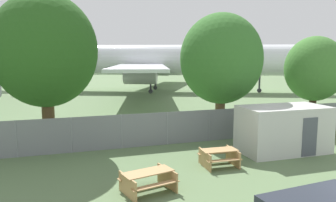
# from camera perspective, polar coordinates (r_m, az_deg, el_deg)

# --- Properties ---
(perimeter_fence) EXTENTS (56.07, 0.07, 1.83)m
(perimeter_fence) POSITION_cam_1_polar(r_m,az_deg,el_deg) (19.06, 7.18, -4.23)
(perimeter_fence) COLOR gray
(perimeter_fence) RESTS_ON ground
(airplane) EXTENTS (45.33, 37.47, 12.50)m
(airplane) POSITION_cam_1_polar(r_m,az_deg,el_deg) (44.84, -0.80, 7.07)
(airplane) COLOR silver
(airplane) RESTS_ON ground
(portable_cabin) EXTENTS (4.43, 2.36, 2.36)m
(portable_cabin) POSITION_cam_1_polar(r_m,az_deg,el_deg) (17.73, 19.42, -4.66)
(portable_cabin) COLOR silver
(portable_cabin) RESTS_ON ground
(picnic_bench_near_cabin) EXTENTS (1.63, 1.47, 0.76)m
(picnic_bench_near_cabin) POSITION_cam_1_polar(r_m,az_deg,el_deg) (14.96, 8.89, -9.42)
(picnic_bench_near_cabin) COLOR tan
(picnic_bench_near_cabin) RESTS_ON ground
(picnic_bench_open_grass) EXTENTS (2.11, 1.79, 0.76)m
(picnic_bench_open_grass) POSITION_cam_1_polar(r_m,az_deg,el_deg) (12.17, -3.49, -13.41)
(picnic_bench_open_grass) COLOR tan
(picnic_bench_open_grass) RESTS_ON ground
(tree_left_of_cabin) EXTENTS (3.87, 3.87, 6.17)m
(tree_left_of_cabin) POSITION_cam_1_polar(r_m,az_deg,el_deg) (23.70, 24.18, 5.10)
(tree_left_of_cabin) COLOR #4C3823
(tree_left_of_cabin) RESTS_ON ground
(tree_behind_benches) EXTENTS (5.01, 5.01, 7.47)m
(tree_behind_benches) POSITION_cam_1_polar(r_m,az_deg,el_deg) (20.33, 9.24, 7.23)
(tree_behind_benches) COLOR brown
(tree_behind_benches) RESTS_ON ground
(tree_far_right) EXTENTS (5.39, 5.39, 8.14)m
(tree_far_right) POSITION_cam_1_polar(r_m,az_deg,el_deg) (18.32, -20.63, 8.19)
(tree_far_right) COLOR brown
(tree_far_right) RESTS_ON ground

